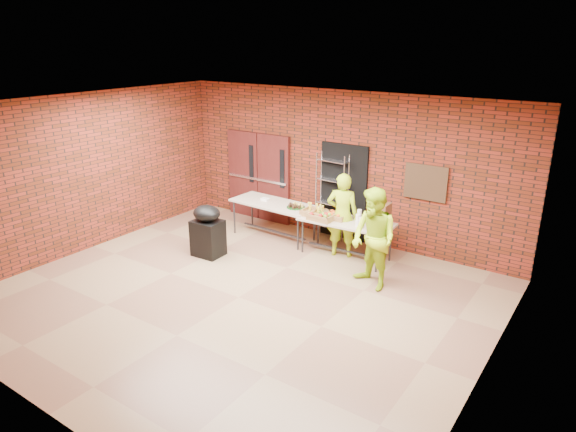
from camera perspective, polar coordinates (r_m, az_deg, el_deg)
The scene contains 19 objects.
room at distance 8.30m, azimuth -5.85°, elevation 0.78°, with size 8.08×7.08×3.28m.
double_doors at distance 12.34m, azimuth -3.30°, elevation 4.40°, with size 1.78×0.12×2.10m.
dark_doorway at distance 11.15m, azimuth 6.16°, elevation 2.67°, with size 1.10×0.06×2.10m, color black.
bronze_plaque at distance 10.32m, azimuth 15.06°, elevation 3.62°, with size 0.85×0.04×0.70m, color #3B2617.
wire_rack at distance 11.16m, azimuth 4.88°, elevation 2.18°, with size 0.70×0.23×1.90m, color silver, non-canonical shape.
table_left at distance 11.23m, azimuth -1.63°, elevation 1.17°, with size 1.97×0.89×0.79m.
table_right at distance 10.26m, azimuth 6.49°, elevation -0.87°, with size 1.91×0.88×0.77m.
basket_bananas at distance 10.46m, azimuth 2.97°, elevation 0.40°, with size 0.49×0.38×0.15m.
basket_oranges at distance 10.32m, azimuth 5.38°, elevation 0.02°, with size 0.43×0.34×0.13m.
basket_apples at distance 10.25m, azimuth 3.76°, elevation -0.03°, with size 0.50×0.39×0.15m.
muffin_tray at distance 10.87m, azimuth 0.87°, elevation 1.16°, with size 0.39×0.39×0.10m.
napkin_box at distance 11.35m, azimuth -2.57°, elevation 1.86°, with size 0.17×0.11×0.06m, color white.
coffee_dispenser at distance 9.99m, azimuth 10.17°, elevation 0.16°, with size 0.35×0.31×0.46m, color brown.
cup_stack_front at distance 9.93m, azimuth 7.75°, elevation -0.48°, with size 0.08×0.08×0.24m, color white.
cup_stack_mid at distance 9.85m, azimuth 8.09°, elevation -0.76°, with size 0.07×0.07×0.21m, color white.
cup_stack_back at distance 10.14m, azimuth 7.92°, elevation -0.01°, with size 0.09×0.09×0.26m, color white.
covered_grill at distance 10.45m, azimuth -8.92°, elevation -1.62°, with size 0.60×0.51×1.06m.
volunteer_woman at distance 10.27m, azimuth 6.05°, elevation 0.10°, with size 0.63×0.41×1.73m, color #A3CE16.
volunteer_man at distance 9.02m, azimuth 9.49°, elevation -2.56°, with size 0.88×0.69×1.81m, color #A3CE16.
Camera 1 is at (5.13, -5.97, 4.23)m, focal length 32.00 mm.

